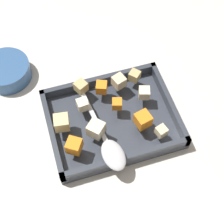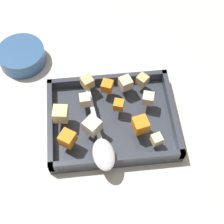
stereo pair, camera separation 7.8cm
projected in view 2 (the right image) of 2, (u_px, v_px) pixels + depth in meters
The scene contains 16 objects.
ground_plane at pixel (103, 118), 0.83m from camera, with size 4.00×4.00×0.00m, color beige.
baking_dish at pixel (112, 121), 0.81m from camera, with size 0.30×0.23×0.04m.
carrot_chunk_corner_se at pixel (107, 86), 0.81m from camera, with size 0.03×0.03×0.03m, color orange.
carrot_chunk_center at pixel (119, 104), 0.79m from camera, with size 0.02×0.02×0.02m, color orange.
carrot_chunk_far_right at pixel (67, 138), 0.74m from camera, with size 0.03×0.03×0.03m, color orange.
carrot_chunk_near_left at pixel (141, 125), 0.76m from camera, with size 0.03×0.03×0.03m, color orange.
potato_chunk_mid_right at pixel (157, 139), 0.74m from camera, with size 0.02×0.02×0.02m, color beige.
potato_chunk_heap_side at pixel (148, 98), 0.80m from camera, with size 0.03×0.03×0.03m, color beige.
potato_chunk_rim_edge at pixel (61, 114), 0.77m from camera, with size 0.03×0.03×0.03m, color #E0CC89.
potato_chunk_corner_sw at pixel (87, 82), 0.82m from camera, with size 0.03×0.03×0.03m, color tan.
potato_chunk_near_spoon at pixel (126, 83), 0.82m from camera, with size 0.03×0.03×0.03m, color beige.
potato_chunk_near_right at pixel (92, 126), 0.75m from camera, with size 0.03×0.03×0.03m, color beige.
potato_chunk_mid_left at pixel (85, 100), 0.79m from camera, with size 0.02×0.02×0.02m, color beige.
potato_chunk_corner_ne at pixel (142, 80), 0.82m from camera, with size 0.02×0.02×0.02m, color tan.
serving_spoon at pixel (102, 149), 0.73m from camera, with size 0.06×0.26×0.02m.
small_prep_bowl at pixel (22, 56), 0.91m from camera, with size 0.12×0.12×0.04m, color #33598C.
Camera 2 is at (-0.02, -0.41, 0.72)m, focal length 54.47 mm.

